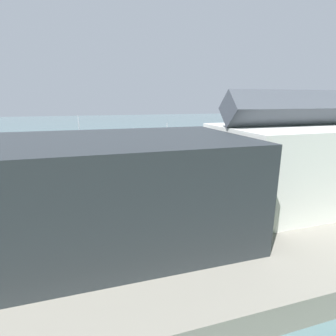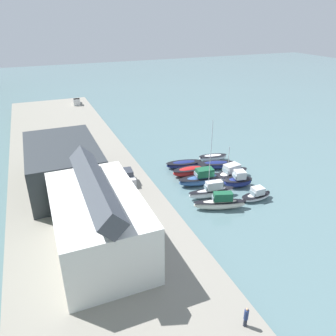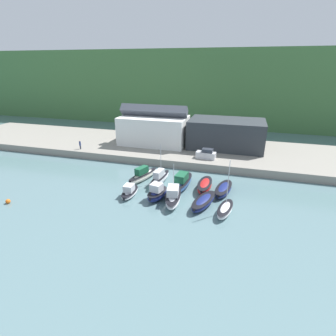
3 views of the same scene
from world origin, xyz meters
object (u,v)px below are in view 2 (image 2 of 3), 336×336
(moored_boat_9, at_px, (213,157))
(parked_car_1, at_px, (128,177))
(moored_boat_7, at_px, (230,174))
(moored_boat_2, at_px, (202,179))
(moored_boat_0, at_px, (220,203))
(moored_boat_1, at_px, (212,191))
(moored_boat_3, at_px, (190,171))
(moored_boat_6, at_px, (238,181))
(person_on_quay, at_px, (246,317))
(moored_boat_8, at_px, (216,165))
(moored_boat_4, at_px, (184,164))
(pickup_truck_0, at_px, (77,102))
(moored_boat_5, at_px, (256,195))

(moored_boat_9, relative_size, parked_car_1, 1.93)
(moored_boat_7, height_order, moored_boat_9, moored_boat_9)
(moored_boat_2, height_order, moored_boat_9, moored_boat_9)
(parked_car_1, bearing_deg, moored_boat_0, 141.78)
(moored_boat_1, relative_size, moored_boat_3, 1.17)
(moored_boat_1, bearing_deg, moored_boat_7, -48.33)
(moored_boat_6, distance_m, parked_car_1, 18.52)
(moored_boat_0, relative_size, moored_boat_6, 1.53)
(parked_car_1, distance_m, person_on_quay, 30.20)
(moored_boat_8, distance_m, parked_car_1, 18.06)
(moored_boat_4, distance_m, person_on_quay, 36.67)
(moored_boat_7, xyz_separation_m, pickup_truck_0, (57.33, 17.76, 1.47))
(moored_boat_2, xyz_separation_m, moored_boat_8, (4.71, -5.40, -0.35))
(moored_boat_6, bearing_deg, moored_boat_0, 138.85)
(moored_boat_5, bearing_deg, moored_boat_8, -1.11)
(moored_boat_4, xyz_separation_m, moored_boat_7, (-7.57, -5.40, 0.35))
(moored_boat_3, bearing_deg, moored_boat_1, 179.68)
(moored_boat_2, bearing_deg, moored_boat_1, 177.35)
(moored_boat_1, height_order, moored_boat_2, moored_boat_1)
(moored_boat_2, distance_m, moored_boat_6, 6.02)
(moored_boat_8, distance_m, person_on_quay, 36.21)
(moored_boat_1, xyz_separation_m, moored_boat_5, (-3.38, -6.09, -0.28))
(moored_boat_6, relative_size, parked_car_1, 1.23)
(moored_boat_1, height_order, moored_boat_4, moored_boat_1)
(moored_boat_8, xyz_separation_m, person_on_quay, (-32.42, 16.01, 2.06))
(moored_boat_3, bearing_deg, moored_boat_5, -152.27)
(moored_boat_5, distance_m, moored_boat_6, 4.86)
(moored_boat_6, bearing_deg, moored_boat_7, 8.22)
(moored_boat_1, xyz_separation_m, moored_boat_9, (12.61, -7.40, -0.36))
(moored_boat_3, relative_size, moored_boat_4, 0.93)
(moored_boat_5, xyz_separation_m, parked_car_1, (10.26, 17.82, 1.86))
(moored_boat_3, bearing_deg, moored_boat_4, -4.45)
(moored_boat_1, distance_m, person_on_quay, 25.35)
(moored_boat_9, xyz_separation_m, person_on_quay, (-35.87, 17.33, 2.12))
(moored_boat_3, xyz_separation_m, moored_boat_5, (-11.85, -5.80, -0.06))
(moored_boat_6, distance_m, moored_boat_9, 11.26)
(moored_boat_2, height_order, moored_boat_6, moored_boat_2)
(moored_boat_2, relative_size, moored_boat_5, 1.64)
(moored_boat_1, relative_size, pickup_truck_0, 1.60)
(moored_boat_1, distance_m, pickup_truck_0, 62.68)
(moored_boat_3, height_order, moored_boat_4, moored_boat_3)
(moored_boat_2, height_order, moored_boat_7, moored_boat_7)
(moored_boat_9, bearing_deg, person_on_quay, 164.18)
(moored_boat_0, xyz_separation_m, moored_boat_2, (7.98, -1.23, 0.06))
(moored_boat_0, xyz_separation_m, moored_boat_1, (3.53, -0.55, 0.01))
(moored_boat_0, relative_size, moored_boat_5, 1.55)
(moored_boat_9, bearing_deg, moored_boat_8, 169.06)
(moored_boat_4, bearing_deg, moored_boat_1, -173.05)
(moored_boat_0, xyz_separation_m, moored_boat_8, (12.69, -6.63, -0.29))
(moored_boat_7, bearing_deg, moored_boat_1, 115.50)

